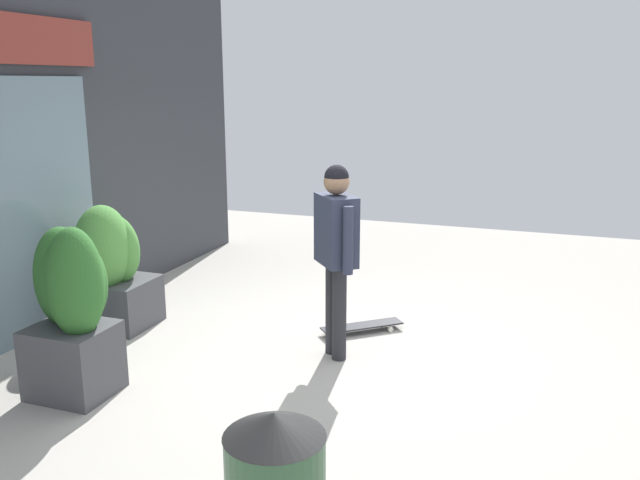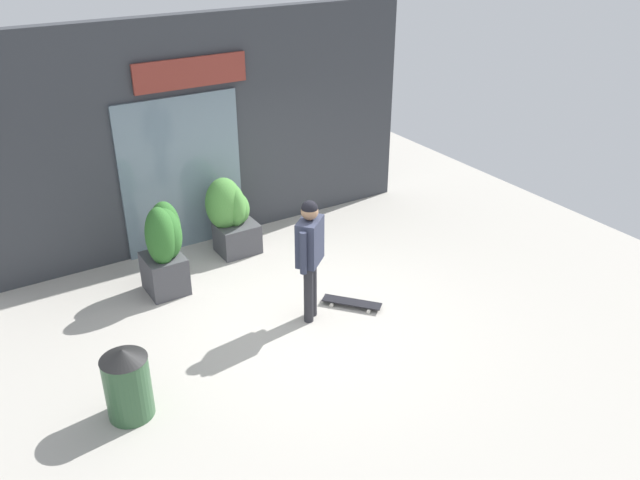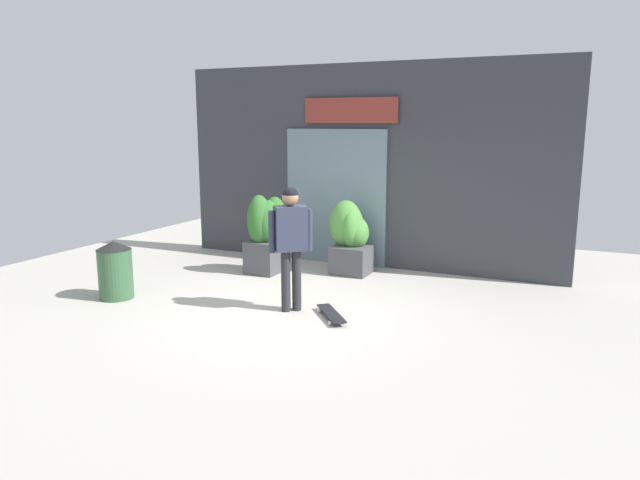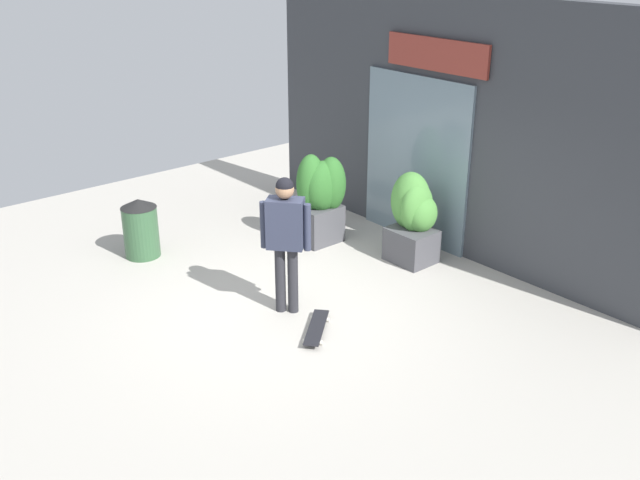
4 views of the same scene
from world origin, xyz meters
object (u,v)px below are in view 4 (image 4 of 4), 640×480
object	(u,v)px
planter_box_left	(414,215)
trash_bin	(141,228)
skateboarder	(286,231)
skateboard	(316,328)
planter_box_right	(321,195)

from	to	relation	value
planter_box_left	trash_bin	world-z (taller)	planter_box_left
skateboarder	planter_box_left	bearing A→B (deg)	140.88
skateboarder	trash_bin	bearing A→B (deg)	-118.30
skateboard	planter_box_left	size ratio (longest dim) A/B	0.59
planter_box_right	skateboarder	bearing A→B (deg)	-51.55
skateboarder	trash_bin	distance (m)	2.82
skateboarder	planter_box_left	size ratio (longest dim) A/B	1.37
trash_bin	skateboard	bearing A→B (deg)	8.77
skateboard	planter_box_right	size ratio (longest dim) A/B	0.54
skateboarder	planter_box_left	world-z (taller)	skateboarder
skateboard	trash_bin	distance (m)	3.39
planter_box_right	trash_bin	distance (m)	2.68
skateboarder	skateboard	bearing A→B (deg)	43.91
planter_box_left	skateboarder	bearing A→B (deg)	-88.68
trash_bin	planter_box_right	bearing A→B (deg)	60.67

